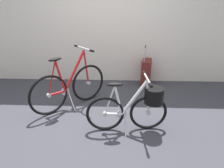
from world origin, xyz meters
TOP-DOWN VIEW (x-y plane):
  - ground_plane at (0.00, 0.00)m, footprint 6.23×6.23m
  - back_wall at (0.00, 1.84)m, footprint 6.23×0.10m
  - folding_bike_foreground at (0.49, -0.07)m, footprint 1.13×0.53m
  - display_bike_left at (-0.57, 0.56)m, footprint 1.05×1.01m
  - rolling_suitcase at (0.81, 1.57)m, footprint 0.25×0.39m

SIDE VIEW (x-z plane):
  - ground_plane at x=0.00m, z-range 0.00..0.00m
  - rolling_suitcase at x=0.81m, z-range -0.13..0.70m
  - display_bike_left at x=-0.57m, z-range -0.12..0.87m
  - folding_bike_foreground at x=0.49m, z-range -0.01..0.79m
  - back_wall at x=0.00m, z-range 0.00..2.81m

